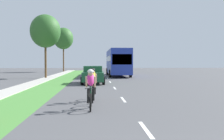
# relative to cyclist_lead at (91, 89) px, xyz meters

# --- Properties ---
(ground_plane) EXTENTS (120.00, 120.00, 0.00)m
(ground_plane) POSITION_rel_cyclist_lead_xyz_m (1.56, 12.51, -0.81)
(ground_plane) COLOR #4C4C4F
(grass_verge) EXTENTS (2.38, 70.00, 0.01)m
(grass_verge) POSITION_rel_cyclist_lead_xyz_m (-3.26, 12.51, -0.81)
(grass_verge) COLOR #478438
(grass_verge) RESTS_ON ground_plane
(sidewalk_concrete) EXTENTS (1.49, 70.00, 0.10)m
(sidewalk_concrete) POSITION_rel_cyclist_lead_xyz_m (-5.20, 12.51, -0.81)
(sidewalk_concrete) COLOR #B2ADA3
(sidewalk_concrete) RESTS_ON ground_plane
(lane_markings_center) EXTENTS (0.12, 52.20, 0.01)m
(lane_markings_center) POSITION_rel_cyclist_lead_xyz_m (1.56, 16.51, -0.81)
(lane_markings_center) COLOR white
(lane_markings_center) RESTS_ON ground_plane
(cyclist_lead) EXTENTS (0.42, 1.72, 1.58)m
(cyclist_lead) POSITION_rel_cyclist_lead_xyz_m (0.00, 0.00, 0.00)
(cyclist_lead) COLOR black
(cyclist_lead) RESTS_ON ground_plane
(cyclist_trailing) EXTENTS (0.42, 1.72, 1.58)m
(cyclist_trailing) POSITION_rel_cyclist_lead_xyz_m (0.05, 1.98, 0.00)
(cyclist_trailing) COLOR black
(cyclist_trailing) RESTS_ON ground_plane
(sedan_dark_green) EXTENTS (1.98, 4.30, 1.52)m
(sedan_dark_green) POSITION_rel_cyclist_lead_xyz_m (-0.03, 12.21, -0.04)
(sedan_dark_green) COLOR #194C2D
(sedan_dark_green) RESTS_ON ground_plane
(bus_blue) EXTENTS (2.78, 11.60, 3.48)m
(bus_blue) POSITION_rel_cyclist_lead_xyz_m (3.19, 24.43, 1.17)
(bus_blue) COLOR #23389E
(bus_blue) RESTS_ON ground_plane
(street_tree_near) EXTENTS (3.47, 3.47, 7.36)m
(street_tree_near) POSITION_rel_cyclist_lead_xyz_m (-5.57, 19.99, 4.62)
(street_tree_near) COLOR brown
(street_tree_near) RESTS_ON ground_plane
(street_tree_far) EXTENTS (3.75, 3.75, 8.45)m
(street_tree_far) POSITION_rel_cyclist_lead_xyz_m (-5.90, 39.32, 5.56)
(street_tree_far) COLOR brown
(street_tree_far) RESTS_ON ground_plane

